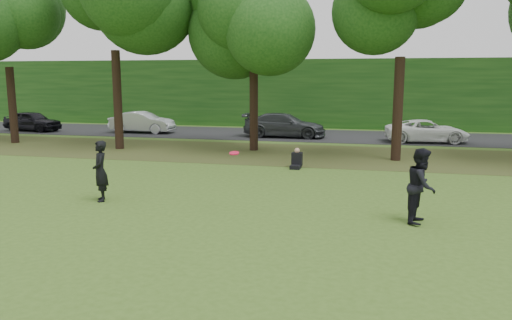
{
  "coord_description": "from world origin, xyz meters",
  "views": [
    {
      "loc": [
        2.89,
        -10.88,
        3.78
      ],
      "look_at": [
        -0.45,
        3.45,
        1.3
      ],
      "focal_mm": 35.0,
      "sensor_mm": 36.0,
      "label": 1
    }
  ],
  "objects_px": {
    "player_left": "(100,171)",
    "frisbee": "(234,153)",
    "player_right": "(421,186)",
    "seated_person": "(297,161)"
  },
  "relations": [
    {
      "from": "player_left",
      "to": "seated_person",
      "type": "height_order",
      "value": "player_left"
    },
    {
      "from": "player_left",
      "to": "frisbee",
      "type": "relative_size",
      "value": 4.89
    },
    {
      "from": "frisbee",
      "to": "seated_person",
      "type": "distance_m",
      "value": 7.48
    },
    {
      "from": "player_right",
      "to": "player_left",
      "type": "bearing_deg",
      "value": 103.02
    },
    {
      "from": "player_left",
      "to": "seated_person",
      "type": "xyz_separation_m",
      "value": [
        5.0,
        6.87,
        -0.62
      ]
    },
    {
      "from": "player_right",
      "to": "frisbee",
      "type": "relative_size",
      "value": 5.18
    },
    {
      "from": "player_right",
      "to": "frisbee",
      "type": "height_order",
      "value": "player_right"
    },
    {
      "from": "player_left",
      "to": "frisbee",
      "type": "xyz_separation_m",
      "value": [
        4.36,
        -0.45,
        0.78
      ]
    },
    {
      "from": "frisbee",
      "to": "seated_person",
      "type": "relative_size",
      "value": 0.46
    },
    {
      "from": "frisbee",
      "to": "seated_person",
      "type": "xyz_separation_m",
      "value": [
        0.64,
        7.32,
        -1.39
      ]
    }
  ]
}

